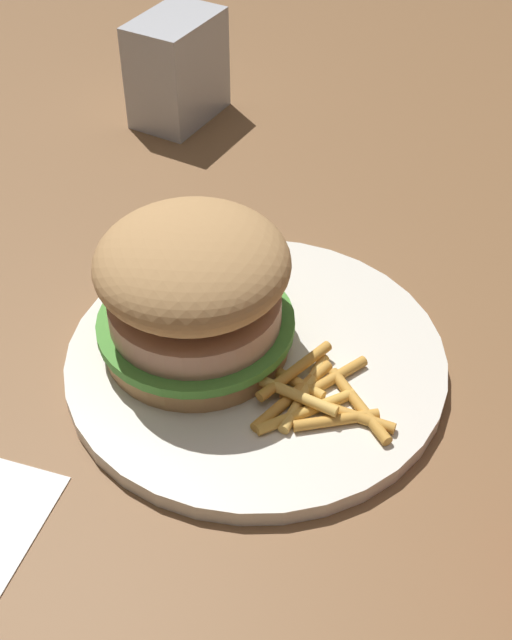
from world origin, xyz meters
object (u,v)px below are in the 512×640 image
at_px(plate, 256,360).
at_px(fries_pile, 313,396).
at_px(napkin_dispenser, 177,69).
at_px(sandwich, 194,289).

bearing_deg(plate, fries_pile, -135.41).
bearing_deg(plate, napkin_dispenser, 16.47).
bearing_deg(plate, sandwich, 81.70).
bearing_deg(napkin_dispenser, sandwich, -144.35).
xyz_separation_m(sandwich, fries_pile, (-0.05, -0.08, -0.04)).
height_order(fries_pile, napkin_dispenser, napkin_dispenser).
height_order(plate, napkin_dispenser, napkin_dispenser).
distance_m(sandwich, napkin_dispenser, 0.34).
bearing_deg(napkin_dispenser, plate, -138.09).
xyz_separation_m(fries_pile, napkin_dispenser, (0.38, 0.14, 0.03)).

